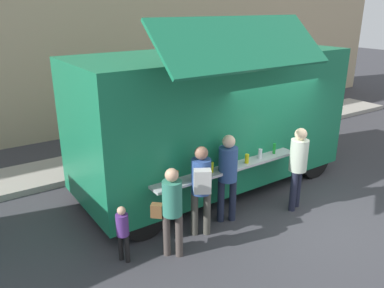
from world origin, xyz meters
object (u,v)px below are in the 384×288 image
object	(u,v)px
trash_bin	(271,117)
customer_extra_browsing	(298,162)
customer_rear_waiting	(171,205)
customer_mid_with_backpack	(201,183)
customer_front_ordering	(228,171)
food_truck_main	(213,116)
child_near_queue	(123,229)

from	to	relation	value
trash_bin	customer_extra_browsing	bearing A→B (deg)	-129.21
customer_rear_waiting	trash_bin	bearing A→B (deg)	-14.57
customer_mid_with_backpack	customer_front_ordering	bearing A→B (deg)	-48.12
food_truck_main	customer_rear_waiting	world-z (taller)	food_truck_main
trash_bin	food_truck_main	bearing A→B (deg)	-150.97
food_truck_main	trash_bin	distance (m)	4.94
trash_bin	customer_front_ordering	world-z (taller)	customer_front_ordering
customer_front_ordering	trash_bin	bearing A→B (deg)	-28.81
customer_mid_with_backpack	child_near_queue	size ratio (longest dim) A/B	1.71
customer_extra_browsing	child_near_queue	xyz separation A→B (m)	(-3.69, 0.32, -0.44)
food_truck_main	customer_mid_with_backpack	size ratio (longest dim) A/B	3.55
trash_bin	customer_extra_browsing	distance (m)	5.41
trash_bin	customer_extra_browsing	xyz separation A→B (m)	(-3.40, -4.17, 0.58)
food_truck_main	child_near_queue	bearing A→B (deg)	-153.42
customer_front_ordering	customer_rear_waiting	xyz separation A→B (m)	(-1.46, -0.38, -0.11)
trash_bin	child_near_queue	xyz separation A→B (m)	(-7.10, -3.85, 0.14)
customer_front_ordering	food_truck_main	bearing A→B (deg)	-2.38
food_truck_main	child_near_queue	world-z (taller)	food_truck_main
trash_bin	child_near_queue	world-z (taller)	child_near_queue
food_truck_main	customer_front_ordering	xyz separation A→B (m)	(-0.70, -1.45, -0.62)
customer_front_ordering	customer_extra_browsing	xyz separation A→B (m)	(1.49, -0.40, -0.01)
customer_mid_with_backpack	child_near_queue	bearing A→B (deg)	117.16
customer_mid_with_backpack	customer_extra_browsing	distance (m)	2.22
trash_bin	customer_extra_browsing	size ratio (longest dim) A/B	0.53
customer_front_ordering	customer_rear_waiting	world-z (taller)	customer_front_ordering
customer_front_ordering	customer_mid_with_backpack	bearing A→B (deg)	125.46
trash_bin	customer_rear_waiting	world-z (taller)	customer_rear_waiting
child_near_queue	customer_rear_waiting	bearing A→B (deg)	-50.30
food_truck_main	customer_front_ordering	world-z (taller)	food_truck_main
customer_front_ordering	customer_rear_waiting	bearing A→B (deg)	128.16
customer_rear_waiting	customer_mid_with_backpack	bearing A→B (deg)	-30.60
child_near_queue	trash_bin	bearing A→B (deg)	0.42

